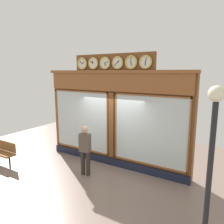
{
  "coord_description": "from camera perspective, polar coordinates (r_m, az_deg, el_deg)",
  "views": [
    {
      "loc": [
        -3.96,
        6.47,
        3.42
      ],
      "look_at": [
        0.0,
        0.0,
        2.02
      ],
      "focal_mm": 34.59,
      "sensor_mm": 36.0,
      "label": 1
    }
  ],
  "objects": [
    {
      "name": "ground_plane",
      "position": [
        6.39,
        -14.3,
        -22.22
      ],
      "size": [
        14.0,
        14.0,
        0.0
      ],
      "primitive_type": "plane",
      "color": "#7A665B"
    },
    {
      "name": "shop_facade",
      "position": [
        7.86,
        0.47,
        -1.41
      ],
      "size": [
        5.77,
        0.42,
        4.05
      ],
      "color": "brown",
      "rests_on": "ground_plane"
    },
    {
      "name": "pedestrian",
      "position": [
        7.3,
        -7.12,
        -9.52
      ],
      "size": [
        0.39,
        0.28,
        1.69
      ],
      "color": "#312A24",
      "rests_on": "ground_plane"
    },
    {
      "name": "street_lamp",
      "position": [
        4.15,
        24.9,
        -8.31
      ],
      "size": [
        0.28,
        0.28,
        3.21
      ],
      "color": "black",
      "rests_on": "ground_plane"
    },
    {
      "name": "street_bench",
      "position": [
        9.24,
        -27.16,
        -8.99
      ],
      "size": [
        1.4,
        0.4,
        0.87
      ],
      "color": "brown",
      "rests_on": "ground_plane"
    }
  ]
}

